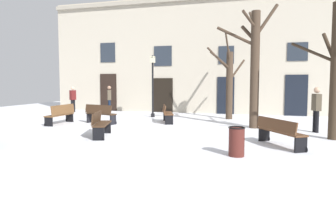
% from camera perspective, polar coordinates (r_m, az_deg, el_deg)
% --- Properties ---
extents(ground_plane, '(32.05, 32.05, 0.00)m').
position_cam_1_polar(ground_plane, '(11.79, -2.10, -5.29)').
color(ground_plane, white).
extents(building_facade, '(20.03, 0.60, 7.48)m').
position_cam_1_polar(building_facade, '(19.61, 5.24, 9.60)').
color(building_facade, '#BCB29E').
rests_on(building_facade, ground).
extents(tree_left_of_center, '(2.58, 1.89, 5.27)m').
position_cam_1_polar(tree_left_of_center, '(13.44, 16.04, 7.43)').
color(tree_left_of_center, '#423326').
rests_on(tree_left_of_center, ground).
extents(tree_center, '(1.73, 2.35, 5.11)m').
position_cam_1_polar(tree_center, '(11.76, 29.11, 6.25)').
color(tree_center, '#382B1E').
rests_on(tree_center, ground).
extents(tree_right_of_center, '(2.07, 2.86, 4.45)m').
position_cam_1_polar(tree_right_of_center, '(16.44, 11.48, 4.60)').
color(tree_right_of_center, '#423326').
rests_on(tree_right_of_center, ground).
extents(streetlamp, '(0.30, 0.30, 3.50)m').
position_cam_1_polar(streetlamp, '(17.01, -2.93, 4.93)').
color(streetlamp, black).
rests_on(streetlamp, ground).
extents(litter_bin, '(0.44, 0.44, 0.78)m').
position_cam_1_polar(litter_bin, '(8.26, 12.88, -6.75)').
color(litter_bin, '#4C1E19').
rests_on(litter_bin, ground).
extents(bench_back_to_back_left, '(0.47, 1.77, 0.92)m').
position_cam_1_polar(bench_back_to_back_left, '(15.06, -19.70, -1.66)').
color(bench_back_to_back_left, brown).
rests_on(bench_back_to_back_left, ground).
extents(bench_facing_shops, '(1.39, 1.84, 0.86)m').
position_cam_1_polar(bench_facing_shops, '(9.84, 20.39, -4.73)').
color(bench_facing_shops, '#51331E').
rests_on(bench_facing_shops, ground).
extents(bench_by_litter_bin, '(0.92, 1.66, 0.91)m').
position_cam_1_polar(bench_by_litter_bin, '(11.16, -12.65, -3.49)').
color(bench_by_litter_bin, '#3D2819').
rests_on(bench_by_litter_bin, ground).
extents(bench_back_to_back_right, '(0.95, 1.62, 0.87)m').
position_cam_1_polar(bench_back_to_back_right, '(14.69, -0.20, -1.60)').
color(bench_back_to_back_right, '#51331E').
rests_on(bench_back_to_back_right, ground).
extents(bench_near_lamp, '(1.69, 0.86, 0.92)m').
position_cam_1_polar(bench_near_lamp, '(14.64, -12.74, -1.62)').
color(bench_near_lamp, '#3D2819').
rests_on(bench_near_lamp, ground).
extents(person_by_shop_door, '(0.38, 0.44, 1.74)m').
position_cam_1_polar(person_by_shop_door, '(19.78, -11.08, 1.34)').
color(person_by_shop_door, black).
rests_on(person_by_shop_door, ground).
extents(person_crossing_plaza, '(0.32, 0.43, 1.71)m').
position_cam_1_polar(person_crossing_plaza, '(20.82, -17.61, 1.30)').
color(person_crossing_plaza, black).
rests_on(person_crossing_plaza, ground).
extents(person_near_bench, '(0.32, 0.43, 1.78)m').
position_cam_1_polar(person_near_bench, '(13.12, 26.33, -0.36)').
color(person_near_bench, black).
rests_on(person_near_bench, ground).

